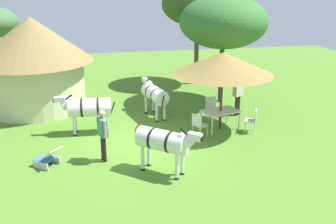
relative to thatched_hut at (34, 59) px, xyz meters
The scene contains 15 objects.
ground_plane 6.55m from the thatched_hut, 51.64° to the right, with size 36.00×36.00×0.00m, color #518029.
thatched_hut is the anchor object (origin of this frame).
shade_umbrella 8.21m from the thatched_hut, 29.75° to the right, with size 3.71×3.71×2.97m.
patio_dining_table 8.35m from the thatched_hut, 29.75° to the right, with size 1.57×1.24×0.74m.
patio_chair_near_lawn 7.88m from the thatched_hut, 21.72° to the right, with size 0.45×0.43×0.90m.
patio_chair_near_hut 7.87m from the thatched_hut, 37.77° to the right, with size 0.59×0.59×0.90m.
patio_chair_east_end 9.58m from the thatched_hut, 29.45° to the right, with size 0.58×0.58×0.90m.
guest_beside_umbrella 8.85m from the thatched_hut, 17.96° to the right, with size 0.55×0.42×1.72m.
standing_watcher 6.63m from the thatched_hut, 66.41° to the right, with size 0.32×0.59×1.70m.
striped_lounge_chair 6.37m from the thatched_hut, 81.53° to the right, with size 0.95×0.91×0.65m.
zebra_nearest_camera 5.48m from the thatched_hut, 23.56° to the right, with size 0.95×2.20×1.51m.
zebra_by_umbrella 4.31m from the thatched_hut, 57.97° to the right, with size 2.23×0.77×1.54m.
zebra_toward_hut 8.44m from the thatched_hut, 58.85° to the right, with size 1.79×1.64×1.55m.
acacia_tree_left_background 8.44m from the thatched_hut, ahead, with size 3.93×3.93×4.86m.
acacia_tree_behind_hut 8.73m from the thatched_hut, 18.80° to the left, with size 3.74×3.74×5.37m.
Camera 1 is at (-1.47, -12.54, 5.50)m, focal length 41.54 mm.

